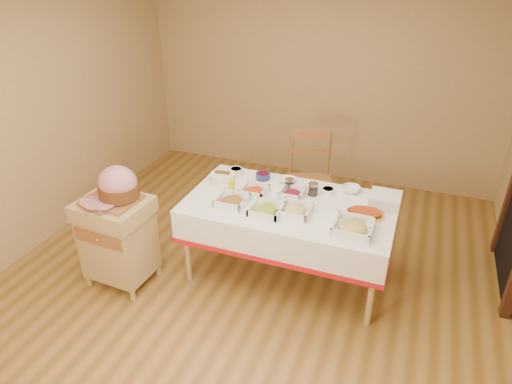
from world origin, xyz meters
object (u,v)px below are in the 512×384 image
dining_table (289,218)px  plate_stack (385,200)px  butcher_cart (118,237)px  mustard_bottle (232,186)px  ham_on_board (117,187)px  brass_platter (366,213)px  preserve_jar_left (289,185)px  preserve_jar_right (313,190)px  bread_basket (222,178)px  dining_chair (310,180)px

dining_table → plate_stack: (0.78, 0.24, 0.22)m
butcher_cart → mustard_bottle: mustard_bottle is taller
ham_on_board → brass_platter: 2.10m
preserve_jar_left → brass_platter: preserve_jar_left is taller
preserve_jar_right → plate_stack: size_ratio=0.46×
bread_basket → brass_platter: (1.38, -0.14, -0.03)m
dining_chair → dining_table: bearing=-86.7°
preserve_jar_right → mustard_bottle: mustard_bottle is taller
butcher_cart → dining_table: bearing=24.8°
dining_table → preserve_jar_right: size_ratio=15.46×
butcher_cart → mustard_bottle: (0.84, 0.63, 0.36)m
dining_table → ham_on_board: ham_on_board is taller
mustard_bottle → bread_basket: (-0.17, 0.18, -0.03)m
butcher_cart → dining_chair: bearing=49.8°
dining_table → brass_platter: 0.68m
dining_chair → ham_on_board: bearing=-129.9°
ham_on_board → preserve_jar_left: (1.26, 0.84, -0.16)m
mustard_bottle → bread_basket: mustard_bottle is taller
preserve_jar_right → brass_platter: size_ratio=0.38×
preserve_jar_right → brass_platter: (0.50, -0.19, -0.03)m
plate_stack → dining_table: bearing=-162.8°
dining_table → ham_on_board: bearing=-155.8°
mustard_bottle → bread_basket: bearing=134.4°
preserve_jar_left → ham_on_board: bearing=-146.3°
preserve_jar_left → preserve_jar_right: size_ratio=0.92×
mustard_bottle → plate_stack: (1.33, 0.26, -0.02)m
butcher_cart → plate_stack: bearing=22.1°
preserve_jar_right → brass_platter: 0.54m
preserve_jar_right → brass_platter: bearing=-20.6°
dining_table → plate_stack: 0.85m
dining_table → dining_chair: 0.94m
brass_platter → bread_basket: bearing=174.3°
dining_table → dining_chair: bearing=93.3°
dining_chair → preserve_jar_right: (0.21, -0.72, 0.28)m
preserve_jar_left → bread_basket: size_ratio=0.46×
dining_chair → ham_on_board: ham_on_board is taller
butcher_cart → ham_on_board: bearing=38.0°
preserve_jar_right → bread_basket: (-0.87, -0.05, -0.01)m
brass_platter → mustard_bottle: bearing=-178.1°
butcher_cart → plate_stack: 2.37m
butcher_cart → preserve_jar_right: (1.54, 0.85, 0.34)m
butcher_cart → mustard_bottle: 1.11m
butcher_cart → preserve_jar_left: preserve_jar_left is taller
preserve_jar_left → dining_table: bearing=-71.9°
dining_chair → preserve_jar_left: size_ratio=9.57×
dining_chair → brass_platter: dining_chair is taller
dining_chair → bread_basket: bearing=-130.7°
butcher_cart → bread_basket: size_ratio=3.49×
preserve_jar_right → dining_chair: bearing=106.0°
plate_stack → brass_platter: plate_stack is taller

